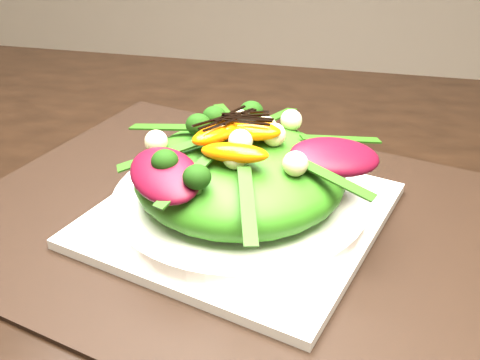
% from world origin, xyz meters
% --- Properties ---
extents(dining_table, '(1.60, 0.90, 0.75)m').
position_xyz_m(dining_table, '(0.00, 0.00, 0.73)').
color(dining_table, black).
rests_on(dining_table, floor).
extents(placemat, '(0.61, 0.52, 0.00)m').
position_xyz_m(placemat, '(-0.00, -0.03, 0.75)').
color(placemat, black).
rests_on(placemat, dining_table).
extents(plate_base, '(0.31, 0.31, 0.01)m').
position_xyz_m(plate_base, '(-0.00, -0.03, 0.76)').
color(plate_base, silver).
rests_on(plate_base, placemat).
extents(salad_bowl, '(0.25, 0.25, 0.02)m').
position_xyz_m(salad_bowl, '(-0.00, -0.03, 0.77)').
color(salad_bowl, white).
rests_on(salad_bowl, plate_base).
extents(lettuce_mound, '(0.20, 0.20, 0.07)m').
position_xyz_m(lettuce_mound, '(-0.00, -0.03, 0.80)').
color(lettuce_mound, '#327515').
rests_on(lettuce_mound, salad_bowl).
extents(radicchio_leaf, '(0.10, 0.08, 0.02)m').
position_xyz_m(radicchio_leaf, '(0.08, -0.02, 0.83)').
color(radicchio_leaf, '#480717').
rests_on(radicchio_leaf, lettuce_mound).
extents(orange_segment, '(0.06, 0.04, 0.02)m').
position_xyz_m(orange_segment, '(-0.00, 0.00, 0.84)').
color(orange_segment, '#E65D03').
rests_on(orange_segment, lettuce_mound).
extents(broccoli_floret, '(0.04, 0.04, 0.03)m').
position_xyz_m(broccoli_floret, '(-0.05, 0.01, 0.84)').
color(broccoli_floret, black).
rests_on(broccoli_floret, lettuce_mound).
extents(macadamia_nut, '(0.03, 0.03, 0.02)m').
position_xyz_m(macadamia_nut, '(0.02, -0.07, 0.84)').
color(macadamia_nut, beige).
rests_on(macadamia_nut, lettuce_mound).
extents(balsamic_drizzle, '(0.05, 0.02, 0.00)m').
position_xyz_m(balsamic_drizzle, '(-0.00, 0.00, 0.85)').
color(balsamic_drizzle, black).
rests_on(balsamic_drizzle, orange_segment).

